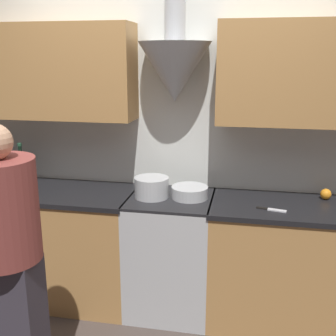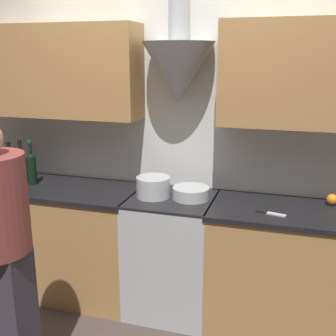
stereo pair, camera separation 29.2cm
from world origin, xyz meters
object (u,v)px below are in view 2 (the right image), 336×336
Objects in this scene: wine_bottle_3 at (10,166)px; orange_fruit at (332,199)px; wine_bottle_4 at (22,166)px; wine_bottle_2 at (2,164)px; wine_bottle_5 at (32,167)px; mixing_bowl at (191,193)px; stove_range at (172,254)px; stock_pot at (153,187)px.

orange_fruit is (2.48, 0.19, -0.10)m from wine_bottle_3.
wine_bottle_2 is at bearing 179.20° from wine_bottle_4.
wine_bottle_5 reaches higher than mixing_bowl.
stove_range is 2.53× the size of wine_bottle_5.
orange_fruit is at bearing 4.44° from wine_bottle_3.
wine_bottle_3 is at bearing -178.63° from mixing_bowl.
wine_bottle_2 reaches higher than orange_fruit.
wine_bottle_2 reaches higher than mixing_bowl.
wine_bottle_4 is 4.54× the size of orange_fruit.
stove_range is 1.49m from wine_bottle_3.
orange_fruit is (2.29, 0.18, -0.11)m from wine_bottle_5.
wine_bottle_4 is at bearing 179.66° from stove_range.
wine_bottle_3 is 0.94× the size of wine_bottle_5.
wine_bottle_3 is (-1.37, -0.02, 0.59)m from stove_range.
wine_bottle_4 is at bearing 178.64° from stock_pot.
wine_bottle_5 reaches higher than stock_pot.
wine_bottle_2 is at bearing 164.20° from wine_bottle_3.
mixing_bowl is at bearing 7.72° from stock_pot.
wine_bottle_3 is 1.23m from stock_pot.
wine_bottle_4 is at bearing 16.00° from wine_bottle_3.
wine_bottle_5 is 4.63× the size of orange_fruit.
wine_bottle_4 is 0.98× the size of wine_bottle_5.
stock_pot is at bearing -172.28° from mixing_bowl.
wine_bottle_2 is 1.03× the size of wine_bottle_4.
stove_range is at bearing -0.40° from wine_bottle_2.
mixing_bowl is (1.31, 0.02, -0.10)m from wine_bottle_5.
wine_bottle_3 is at bearing 179.93° from stock_pot.
stove_range is 2.58× the size of wine_bottle_4.
stove_range is at bearing -0.34° from wine_bottle_4.
wine_bottle_4 reaches higher than wine_bottle_3.
stove_range is 11.71× the size of orange_fruit.
wine_bottle_5 is at bearing -175.57° from orange_fruit.
wine_bottle_3 reaches higher than orange_fruit.
mixing_bowl is (0.14, 0.02, 0.49)m from stove_range.
mixing_bowl is (1.50, 0.04, -0.09)m from wine_bottle_3.
stock_pot is (1.33, -0.03, -0.07)m from wine_bottle_2.
stove_range is at bearing 8.00° from stock_pot.
wine_bottle_3 is at bearing -15.80° from wine_bottle_2.
stock_pot is (-0.14, -0.02, 0.53)m from stove_range.
stock_pot is (1.23, -0.00, -0.06)m from wine_bottle_3.
wine_bottle_4 is (0.19, -0.00, -0.00)m from wine_bottle_2.
wine_bottle_4 is at bearing -179.57° from mixing_bowl.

